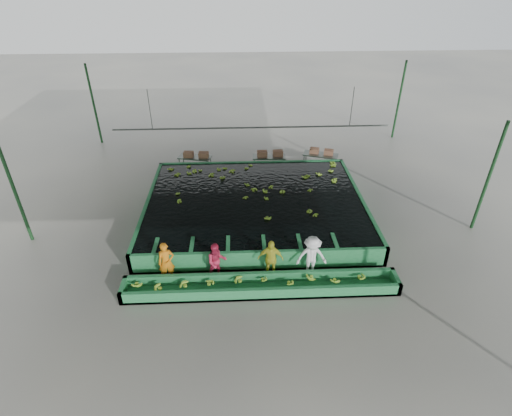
{
  "coord_description": "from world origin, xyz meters",
  "views": [
    {
      "loc": [
        -0.68,
        -14.29,
        10.3
      ],
      "look_at": [
        0.0,
        0.5,
        1.0
      ],
      "focal_mm": 28.0,
      "sensor_mm": 36.0,
      "label": 1
    }
  ],
  "objects_px": {
    "box_stack_right": "(321,154)",
    "packing_table_mid": "(269,163)",
    "sorting_trough": "(261,286)",
    "worker_a": "(166,262)",
    "box_stack_left": "(196,157)",
    "packing_table_right": "(320,161)",
    "worker_c": "(270,259)",
    "box_stack_mid": "(270,156)",
    "flotation_tank": "(255,207)",
    "worker_b": "(217,261)",
    "packing_table_left": "(195,163)",
    "worker_d": "(312,257)"
  },
  "relations": [
    {
      "from": "packing_table_mid",
      "to": "packing_table_left",
      "type": "bearing_deg",
      "value": 177.84
    },
    {
      "from": "worker_b",
      "to": "packing_table_mid",
      "type": "height_order",
      "value": "worker_b"
    },
    {
      "from": "flotation_tank",
      "to": "box_stack_left",
      "type": "bearing_deg",
      "value": 122.8
    },
    {
      "from": "worker_d",
      "to": "box_stack_mid",
      "type": "xyz_separation_m",
      "value": [
        -0.87,
        9.03,
        -0.04
      ]
    },
    {
      "from": "worker_c",
      "to": "box_stack_left",
      "type": "height_order",
      "value": "worker_c"
    },
    {
      "from": "flotation_tank",
      "to": "worker_b",
      "type": "distance_m",
      "value": 4.6
    },
    {
      "from": "box_stack_right",
      "to": "flotation_tank",
      "type": "bearing_deg",
      "value": -129.49
    },
    {
      "from": "sorting_trough",
      "to": "box_stack_left",
      "type": "bearing_deg",
      "value": 107.36
    },
    {
      "from": "worker_a",
      "to": "packing_table_right",
      "type": "distance_m",
      "value": 11.69
    },
    {
      "from": "packing_table_right",
      "to": "box_stack_right",
      "type": "distance_m",
      "value": 0.45
    },
    {
      "from": "sorting_trough",
      "to": "box_stack_right",
      "type": "xyz_separation_m",
      "value": [
        3.98,
        9.93,
        0.63
      ]
    },
    {
      "from": "worker_b",
      "to": "box_stack_left",
      "type": "distance_m",
      "value": 9.22
    },
    {
      "from": "worker_c",
      "to": "packing_table_right",
      "type": "relative_size",
      "value": 0.85
    },
    {
      "from": "worker_a",
      "to": "packing_table_right",
      "type": "xyz_separation_m",
      "value": [
        7.39,
        9.06,
        -0.38
      ]
    },
    {
      "from": "box_stack_right",
      "to": "packing_table_mid",
      "type": "bearing_deg",
      "value": -177.26
    },
    {
      "from": "packing_table_left",
      "to": "box_stack_mid",
      "type": "xyz_separation_m",
      "value": [
        4.24,
        -0.12,
        0.42
      ]
    },
    {
      "from": "packing_table_left",
      "to": "sorting_trough",
      "type": "bearing_deg",
      "value": -72.23
    },
    {
      "from": "worker_d",
      "to": "packing_table_left",
      "type": "relative_size",
      "value": 0.97
    },
    {
      "from": "worker_d",
      "to": "box_stack_right",
      "type": "xyz_separation_m",
      "value": [
        2.06,
        9.13,
        0.0
      ]
    },
    {
      "from": "packing_table_right",
      "to": "packing_table_mid",
      "type": "bearing_deg",
      "value": -178.71
    },
    {
      "from": "worker_b",
      "to": "packing_table_mid",
      "type": "relative_size",
      "value": 0.85
    },
    {
      "from": "packing_table_left",
      "to": "box_stack_left",
      "type": "relative_size",
      "value": 1.3
    },
    {
      "from": "packing_table_right",
      "to": "box_stack_mid",
      "type": "relative_size",
      "value": 1.34
    },
    {
      "from": "sorting_trough",
      "to": "worker_a",
      "type": "relative_size",
      "value": 6.13
    },
    {
      "from": "box_stack_mid",
      "to": "worker_b",
      "type": "bearing_deg",
      "value": -106.4
    },
    {
      "from": "packing_table_right",
      "to": "box_stack_left",
      "type": "relative_size",
      "value": 1.39
    },
    {
      "from": "worker_a",
      "to": "box_stack_left",
      "type": "distance_m",
      "value": 9.11
    },
    {
      "from": "worker_c",
      "to": "box_stack_left",
      "type": "bearing_deg",
      "value": 116.14
    },
    {
      "from": "box_stack_left",
      "to": "box_stack_right",
      "type": "xyz_separation_m",
      "value": [
        7.08,
        0.03,
        0.05
      ]
    },
    {
      "from": "flotation_tank",
      "to": "sorting_trough",
      "type": "height_order",
      "value": "flotation_tank"
    },
    {
      "from": "sorting_trough",
      "to": "worker_b",
      "type": "height_order",
      "value": "worker_b"
    },
    {
      "from": "worker_c",
      "to": "packing_table_mid",
      "type": "xyz_separation_m",
      "value": [
        0.61,
        8.99,
        -0.4
      ]
    },
    {
      "from": "packing_table_right",
      "to": "box_stack_left",
      "type": "distance_m",
      "value": 7.04
    },
    {
      "from": "box_stack_left",
      "to": "box_stack_right",
      "type": "relative_size",
      "value": 1.06
    },
    {
      "from": "worker_a",
      "to": "worker_d",
      "type": "xyz_separation_m",
      "value": [
        5.38,
        0.0,
        0.06
      ]
    },
    {
      "from": "flotation_tank",
      "to": "worker_b",
      "type": "bearing_deg",
      "value": -110.48
    },
    {
      "from": "worker_b",
      "to": "worker_c",
      "type": "xyz_separation_m",
      "value": [
        1.99,
        0.0,
        0.04
      ]
    },
    {
      "from": "packing_table_left",
      "to": "packing_table_right",
      "type": "height_order",
      "value": "packing_table_right"
    },
    {
      "from": "box_stack_mid",
      "to": "box_stack_right",
      "type": "relative_size",
      "value": 1.1
    },
    {
      "from": "flotation_tank",
      "to": "box_stack_mid",
      "type": "bearing_deg",
      "value": 77.46
    },
    {
      "from": "packing_table_left",
      "to": "box_stack_mid",
      "type": "relative_size",
      "value": 1.26
    },
    {
      "from": "worker_a",
      "to": "packing_table_right",
      "type": "bearing_deg",
      "value": 36.34
    },
    {
      "from": "worker_d",
      "to": "worker_b",
      "type": "bearing_deg",
      "value": -179.32
    },
    {
      "from": "worker_b",
      "to": "box_stack_right",
      "type": "relative_size",
      "value": 1.18
    },
    {
      "from": "sorting_trough",
      "to": "packing_table_mid",
      "type": "relative_size",
      "value": 5.45
    },
    {
      "from": "box_stack_mid",
      "to": "flotation_tank",
      "type": "bearing_deg",
      "value": -102.54
    },
    {
      "from": "flotation_tank",
      "to": "box_stack_left",
      "type": "distance_m",
      "value": 5.73
    },
    {
      "from": "packing_table_right",
      "to": "box_stack_right",
      "type": "relative_size",
      "value": 1.47
    },
    {
      "from": "worker_b",
      "to": "packing_table_left",
      "type": "xyz_separation_m",
      "value": [
        -1.58,
        9.15,
        -0.36
      ]
    },
    {
      "from": "box_stack_left",
      "to": "box_stack_mid",
      "type": "relative_size",
      "value": 0.97
    }
  ]
}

